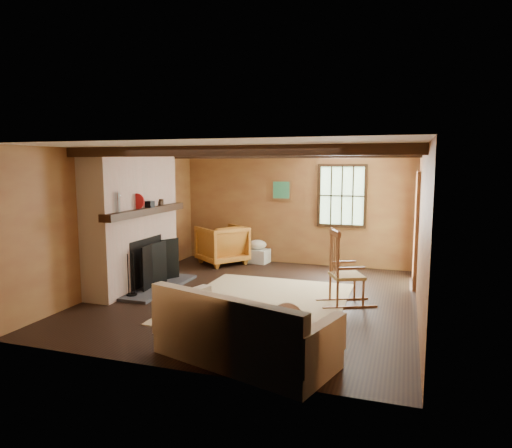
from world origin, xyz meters
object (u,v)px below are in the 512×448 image
at_px(rocking_chair, 344,273).
at_px(fireplace, 134,225).
at_px(laundry_basket, 257,256).
at_px(sofa, 242,336).
at_px(armchair, 222,245).

bearing_deg(rocking_chair, fireplace, 66.52).
height_order(rocking_chair, laundry_basket, rocking_chair).
relative_size(fireplace, laundry_basket, 4.80).
xyz_separation_m(sofa, laundry_basket, (-1.44, 4.89, -0.14)).
bearing_deg(laundry_basket, fireplace, -119.29).
bearing_deg(rocking_chair, armchair, 29.06).
xyz_separation_m(fireplace, laundry_basket, (1.43, 2.55, -0.95)).
bearing_deg(armchair, fireplace, 18.81).
relative_size(fireplace, rocking_chair, 2.04).
xyz_separation_m(rocking_chair, armchair, (-2.90, 2.10, -0.07)).
bearing_deg(fireplace, laundry_basket, 60.71).
height_order(rocking_chair, sofa, rocking_chair).
distance_m(fireplace, rocking_chair, 3.69).
bearing_deg(fireplace, armchair, 71.38).
relative_size(fireplace, armchair, 2.59).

